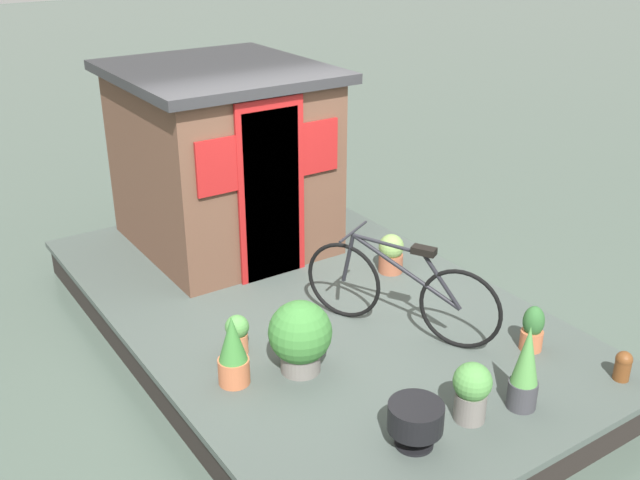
% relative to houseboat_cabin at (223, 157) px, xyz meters
% --- Properties ---
extents(ground_plane, '(60.00, 60.00, 0.00)m').
position_rel_houseboat_cabin_xyz_m(ground_plane, '(-1.64, 0.00, -1.34)').
color(ground_plane, '#47564C').
extents(houseboat_deck, '(5.51, 3.38, 0.37)m').
position_rel_houseboat_cabin_xyz_m(houseboat_deck, '(-1.64, 0.00, -1.15)').
color(houseboat_deck, '#424C47').
rests_on(houseboat_deck, ground_plane).
extents(houseboat_cabin, '(2.20, 2.01, 1.92)m').
position_rel_houseboat_cabin_xyz_m(houseboat_cabin, '(0.00, 0.00, 0.00)').
color(houseboat_cabin, brown).
rests_on(houseboat_cabin, houseboat_deck).
extents(bicycle, '(1.61, 0.87, 0.86)m').
position_rel_houseboat_cabin_xyz_m(bicycle, '(-2.54, -0.36, -0.58)').
color(bicycle, black).
rests_on(bicycle, houseboat_deck).
extents(potted_plant_basil, '(0.20, 0.20, 0.35)m').
position_rel_houseboat_cabin_xyz_m(potted_plant_basil, '(-2.07, 0.97, -0.79)').
color(potted_plant_basil, '#C6754C').
rests_on(potted_plant_basil, houseboat_deck).
extents(potted_plant_thyme, '(0.25, 0.25, 0.40)m').
position_rel_houseboat_cabin_xyz_m(potted_plant_thyme, '(-1.59, -1.03, -0.77)').
color(potted_plant_thyme, '#935138').
rests_on(potted_plant_thyme, houseboat_deck).
extents(potted_plant_sage, '(0.51, 0.51, 0.60)m').
position_rel_houseboat_cabin_xyz_m(potted_plant_sage, '(-2.57, 0.68, -0.65)').
color(potted_plant_sage, slate).
rests_on(potted_plant_sage, houseboat_deck).
extents(potted_plant_rosemary, '(0.28, 0.28, 0.46)m').
position_rel_houseboat_cabin_xyz_m(potted_plant_rosemary, '(-3.78, 0.00, -0.72)').
color(potted_plant_rosemary, slate).
rests_on(potted_plant_rosemary, houseboat_deck).
extents(potted_plant_fern, '(0.22, 0.22, 0.69)m').
position_rel_houseboat_cabin_xyz_m(potted_plant_fern, '(-3.88, -0.42, -0.65)').
color(potted_plant_fern, '#38383D').
rests_on(potted_plant_fern, houseboat_deck).
extents(potted_plant_lavender, '(0.25, 0.25, 0.59)m').
position_rel_houseboat_cabin_xyz_m(potted_plant_lavender, '(-2.43, 1.20, -0.69)').
color(potted_plant_lavender, '#B2603D').
rests_on(potted_plant_lavender, houseboat_deck).
extents(potted_plant_succulent, '(0.19, 0.19, 0.40)m').
position_rel_houseboat_cabin_xyz_m(potted_plant_succulent, '(-3.38, -1.09, -0.78)').
color(potted_plant_succulent, '#B2603D').
rests_on(potted_plant_succulent, houseboat_deck).
extents(charcoal_grill, '(0.39, 0.39, 0.33)m').
position_rel_houseboat_cabin_xyz_m(charcoal_grill, '(-3.77, 0.51, -0.75)').
color(charcoal_grill, black).
rests_on(charcoal_grill, houseboat_deck).
extents(mooring_bollard, '(0.13, 0.13, 0.25)m').
position_rel_houseboat_cabin_xyz_m(mooring_bollard, '(-4.08, -1.34, -0.84)').
color(mooring_bollard, brown).
rests_on(mooring_bollard, houseboat_deck).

